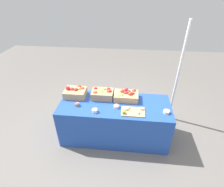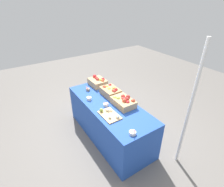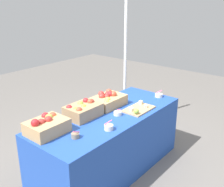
{
  "view_description": "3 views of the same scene",
  "coord_description": "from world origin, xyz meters",
  "px_view_note": "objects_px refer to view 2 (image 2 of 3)",
  "views": [
    {
      "loc": [
        0.2,
        -2.4,
        2.52
      ],
      "look_at": [
        -0.05,
        0.02,
        0.94
      ],
      "focal_mm": 28.16,
      "sensor_mm": 36.0,
      "label": 1
    },
    {
      "loc": [
        2.21,
        -1.38,
        2.43
      ],
      "look_at": [
        0.08,
        0.01,
        0.97
      ],
      "focal_mm": 28.03,
      "sensor_mm": 36.0,
      "label": 2
    },
    {
      "loc": [
        -2.14,
        -1.81,
        1.99
      ],
      "look_at": [
        0.06,
        0.01,
        0.97
      ],
      "focal_mm": 43.33,
      "sensor_mm": 36.0,
      "label": 3
    }
  ],
  "objects_px": {
    "sample_bowl_far": "(88,89)",
    "sample_bowl_extra": "(133,133)",
    "apple_crate_middle": "(110,91)",
    "cutting_board_front": "(109,114)",
    "apple_crate_left": "(98,82)",
    "sample_bowl_near": "(106,105)",
    "sample_bowl_mid": "(89,98)",
    "apple_crate_right": "(124,102)",
    "tent_pole": "(189,110)"
  },
  "relations": [
    {
      "from": "sample_bowl_extra",
      "to": "sample_bowl_mid",
      "type": "bearing_deg",
      "value": -175.22
    },
    {
      "from": "apple_crate_middle",
      "to": "apple_crate_right",
      "type": "distance_m",
      "value": 0.42
    },
    {
      "from": "sample_bowl_far",
      "to": "sample_bowl_extra",
      "type": "xyz_separation_m",
      "value": [
        1.46,
        -0.04,
        -0.0
      ]
    },
    {
      "from": "apple_crate_right",
      "to": "cutting_board_front",
      "type": "distance_m",
      "value": 0.39
    },
    {
      "from": "cutting_board_front",
      "to": "apple_crate_left",
      "type": "bearing_deg",
      "value": 159.99
    },
    {
      "from": "apple_crate_left",
      "to": "apple_crate_middle",
      "type": "xyz_separation_m",
      "value": [
        0.49,
        -0.0,
        -0.0
      ]
    },
    {
      "from": "sample_bowl_far",
      "to": "tent_pole",
      "type": "xyz_separation_m",
      "value": [
        1.74,
        0.73,
        0.24
      ]
    },
    {
      "from": "apple_crate_middle",
      "to": "apple_crate_left",
      "type": "bearing_deg",
      "value": 179.95
    },
    {
      "from": "apple_crate_middle",
      "to": "sample_bowl_near",
      "type": "distance_m",
      "value": 0.39
    },
    {
      "from": "tent_pole",
      "to": "cutting_board_front",
      "type": "bearing_deg",
      "value": -135.33
    },
    {
      "from": "sample_bowl_extra",
      "to": "tent_pole",
      "type": "height_order",
      "value": "tent_pole"
    },
    {
      "from": "apple_crate_middle",
      "to": "tent_pole",
      "type": "height_order",
      "value": "tent_pole"
    },
    {
      "from": "sample_bowl_mid",
      "to": "cutting_board_front",
      "type": "bearing_deg",
      "value": 4.91
    },
    {
      "from": "apple_crate_left",
      "to": "sample_bowl_mid",
      "type": "distance_m",
      "value": 0.6
    },
    {
      "from": "apple_crate_middle",
      "to": "sample_bowl_mid",
      "type": "relative_size",
      "value": 3.87
    },
    {
      "from": "apple_crate_right",
      "to": "apple_crate_middle",
      "type": "bearing_deg",
      "value": 179.58
    },
    {
      "from": "cutting_board_front",
      "to": "sample_bowl_extra",
      "type": "xyz_separation_m",
      "value": [
        0.54,
        0.04,
        0.01
      ]
    },
    {
      "from": "sample_bowl_far",
      "to": "sample_bowl_near",
      "type": "bearing_deg",
      "value": 1.57
    },
    {
      "from": "apple_crate_right",
      "to": "sample_bowl_extra",
      "type": "height_order",
      "value": "apple_crate_right"
    },
    {
      "from": "apple_crate_middle",
      "to": "sample_bowl_near",
      "type": "relative_size",
      "value": 4.17
    },
    {
      "from": "apple_crate_right",
      "to": "sample_bowl_far",
      "type": "height_order",
      "value": "apple_crate_right"
    },
    {
      "from": "sample_bowl_mid",
      "to": "sample_bowl_far",
      "type": "relative_size",
      "value": 1.09
    },
    {
      "from": "apple_crate_middle",
      "to": "sample_bowl_extra",
      "type": "height_order",
      "value": "apple_crate_middle"
    },
    {
      "from": "apple_crate_right",
      "to": "sample_bowl_mid",
      "type": "bearing_deg",
      "value": -139.18
    },
    {
      "from": "cutting_board_front",
      "to": "sample_bowl_mid",
      "type": "relative_size",
      "value": 3.85
    },
    {
      "from": "apple_crate_left",
      "to": "tent_pole",
      "type": "height_order",
      "value": "tent_pole"
    },
    {
      "from": "apple_crate_middle",
      "to": "sample_bowl_far",
      "type": "relative_size",
      "value": 4.22
    },
    {
      "from": "apple_crate_right",
      "to": "cutting_board_front",
      "type": "height_order",
      "value": "apple_crate_right"
    },
    {
      "from": "apple_crate_left",
      "to": "apple_crate_right",
      "type": "relative_size",
      "value": 0.9
    },
    {
      "from": "cutting_board_front",
      "to": "sample_bowl_near",
      "type": "xyz_separation_m",
      "value": [
        -0.26,
        0.1,
        0.01
      ]
    },
    {
      "from": "tent_pole",
      "to": "sample_bowl_near",
      "type": "bearing_deg",
      "value": -146.64
    },
    {
      "from": "apple_crate_middle",
      "to": "tent_pole",
      "type": "relative_size",
      "value": 0.19
    },
    {
      "from": "apple_crate_middle",
      "to": "cutting_board_front",
      "type": "bearing_deg",
      "value": -34.95
    },
    {
      "from": "apple_crate_middle",
      "to": "sample_bowl_near",
      "type": "xyz_separation_m",
      "value": [
        0.27,
        -0.27,
        -0.05
      ]
    },
    {
      "from": "apple_crate_left",
      "to": "sample_bowl_far",
      "type": "relative_size",
      "value": 4.19
    },
    {
      "from": "tent_pole",
      "to": "sample_bowl_mid",
      "type": "bearing_deg",
      "value": -148.59
    },
    {
      "from": "apple_crate_middle",
      "to": "sample_bowl_far",
      "type": "bearing_deg",
      "value": -143.45
    },
    {
      "from": "sample_bowl_far",
      "to": "apple_crate_left",
      "type": "bearing_deg",
      "value": 109.5
    },
    {
      "from": "sample_bowl_far",
      "to": "sample_bowl_mid",
      "type": "bearing_deg",
      "value": -22.5
    },
    {
      "from": "sample_bowl_mid",
      "to": "tent_pole",
      "type": "distance_m",
      "value": 1.68
    },
    {
      "from": "tent_pole",
      "to": "sample_bowl_extra",
      "type": "bearing_deg",
      "value": -109.97
    },
    {
      "from": "apple_crate_left",
      "to": "apple_crate_middle",
      "type": "bearing_deg",
      "value": -0.05
    },
    {
      "from": "sample_bowl_near",
      "to": "sample_bowl_extra",
      "type": "xyz_separation_m",
      "value": [
        0.8,
        -0.06,
        0.0
      ]
    },
    {
      "from": "apple_crate_left",
      "to": "tent_pole",
      "type": "relative_size",
      "value": 0.19
    },
    {
      "from": "apple_crate_left",
      "to": "sample_bowl_near",
      "type": "relative_size",
      "value": 4.14
    },
    {
      "from": "sample_bowl_mid",
      "to": "tent_pole",
      "type": "bearing_deg",
      "value": 31.41
    },
    {
      "from": "apple_crate_middle",
      "to": "sample_bowl_mid",
      "type": "bearing_deg",
      "value": -98.38
    },
    {
      "from": "cutting_board_front",
      "to": "sample_bowl_mid",
      "type": "height_order",
      "value": "sample_bowl_mid"
    },
    {
      "from": "apple_crate_middle",
      "to": "tent_pole",
      "type": "xyz_separation_m",
      "value": [
        1.36,
        0.44,
        0.19
      ]
    },
    {
      "from": "sample_bowl_far",
      "to": "sample_bowl_extra",
      "type": "relative_size",
      "value": 0.9
    }
  ]
}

